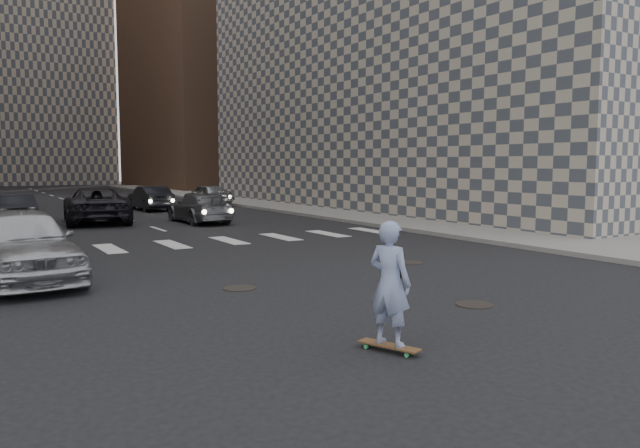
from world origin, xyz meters
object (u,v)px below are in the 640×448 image
Objects in this scene: silver_sedan at (20,245)px; traffic_car_c at (96,205)px; traffic_car_e at (150,198)px; skateboarder at (390,283)px; traffic_car_a at (13,210)px; traffic_car_b at (200,208)px; traffic_car_d at (207,195)px.

silver_sedan reaches higher than traffic_car_c.
traffic_car_e is at bearing 61.53° from silver_sedan.
skateboarder is 0.45× the size of traffic_car_e.
skateboarder is 22.65m from traffic_car_a.
skateboarder is 0.33× the size of traffic_car_c.
silver_sedan is 1.22× the size of traffic_car_a.
skateboarder reaches higher than traffic_car_e.
traffic_car_d reaches higher than traffic_car_b.
traffic_car_a is 1.01× the size of traffic_car_d.
skateboarder is 0.46× the size of traffic_car_a.
traffic_car_e is (4.45, 28.00, -0.30)m from skateboarder.
traffic_car_d is (8.45, 29.69, -0.29)m from skateboarder.
silver_sedan reaches higher than traffic_car_d.
traffic_car_b is at bearing 157.15° from traffic_car_a.
traffic_car_a is (0.99, 14.08, -0.18)m from silver_sedan.
silver_sedan is 21.35m from traffic_car_e.
traffic_car_e is at bearing -90.90° from traffic_car_b.
skateboarder is at bearing 77.32° from traffic_car_b.
skateboarder is 28.35m from traffic_car_e.
traffic_car_b is 0.78× the size of traffic_car_c.
traffic_car_a reaches higher than traffic_car_b.
traffic_car_b is at bearing 60.85° from traffic_car_d.
traffic_car_d is at bearing -112.58° from traffic_car_b.
skateboarder reaches higher than traffic_car_c.
traffic_car_c is at bearing 36.72° from traffic_car_d.
traffic_car_e is (7.41, 5.54, 0.01)m from traffic_car_a.
traffic_car_a is at bearing 76.20° from skateboarder.
skateboarder is 22.00m from traffic_car_c.
traffic_car_b is (4.35, 19.71, -0.33)m from skateboarder.
silver_sedan is 1.21× the size of traffic_car_e.
traffic_car_e reaches higher than traffic_car_b.
skateboarder is 20.19m from traffic_car_b.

